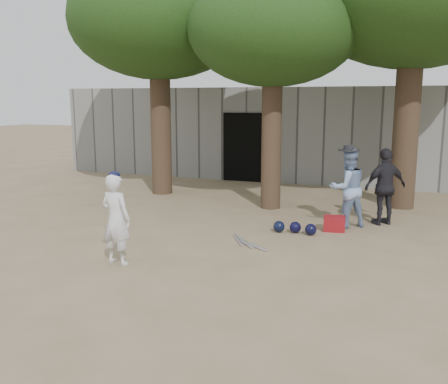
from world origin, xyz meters
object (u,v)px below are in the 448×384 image
at_px(spectator_blue, 347,188).
at_px(red_bag, 334,224).
at_px(spectator_dark, 385,187).
at_px(boy_player, 116,219).

distance_m(spectator_blue, red_bag, 0.82).
distance_m(spectator_dark, red_bag, 1.45).
distance_m(boy_player, spectator_blue, 4.90).
height_order(spectator_dark, red_bag, spectator_dark).
bearing_deg(boy_player, spectator_dark, -124.16).
xyz_separation_m(spectator_blue, red_bag, (-0.17, -0.44, -0.67)).
distance_m(boy_player, spectator_dark, 5.74).
relative_size(boy_player, red_bag, 3.52).
bearing_deg(red_bag, boy_player, -131.86).
bearing_deg(red_bag, spectator_dark, 45.91).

